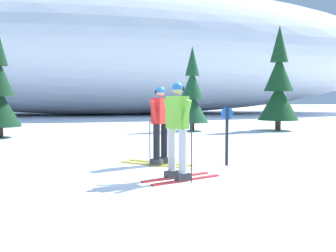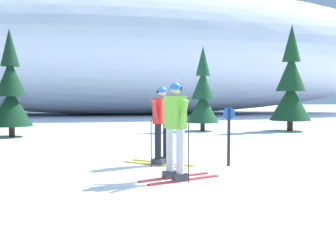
% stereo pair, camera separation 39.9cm
% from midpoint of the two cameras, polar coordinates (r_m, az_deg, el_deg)
% --- Properties ---
extents(ground_plane, '(120.00, 120.00, 0.00)m').
position_cam_midpoint_polar(ground_plane, '(8.38, 1.16, -6.64)').
color(ground_plane, white).
extents(skier_red_jacket, '(1.57, 1.46, 1.78)m').
position_cam_midpoint_polar(skier_red_jacket, '(9.42, 0.37, 0.32)').
color(skier_red_jacket, gold).
rests_on(skier_red_jacket, ground).
extents(skier_lime_jacket, '(1.60, 1.03, 1.83)m').
position_cam_midpoint_polar(skier_lime_jacket, '(7.69, 2.52, -0.36)').
color(skier_lime_jacket, red).
rests_on(skier_lime_jacket, ground).
extents(pine_tree_center, '(1.59, 1.59, 4.11)m').
position_cam_midpoint_polar(pine_tree_center, '(16.85, -20.15, 4.43)').
color(pine_tree_center, '#47301E').
rests_on(pine_tree_center, ground).
extents(pine_tree_center_right, '(1.45, 1.45, 3.76)m').
position_cam_midpoint_polar(pine_tree_center_right, '(18.53, 5.42, 4.17)').
color(pine_tree_center_right, '#47301E').
rests_on(pine_tree_center_right, ground).
extents(pine_tree_far_right, '(1.82, 1.82, 4.71)m').
position_cam_midpoint_polar(pine_tree_far_right, '(19.35, 17.08, 5.18)').
color(pine_tree_far_right, '#47301E').
rests_on(pine_tree_far_right, ground).
extents(snow_ridge_background, '(51.94, 17.64, 10.46)m').
position_cam_midpoint_polar(snow_ridge_background, '(35.64, -5.07, 10.06)').
color(snow_ridge_background, white).
rests_on(snow_ridge_background, ground).
extents(trail_marker_post, '(0.28, 0.07, 1.32)m').
position_cam_midpoint_polar(trail_marker_post, '(9.39, 9.56, -0.87)').
color(trail_marker_post, black).
rests_on(trail_marker_post, ground).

